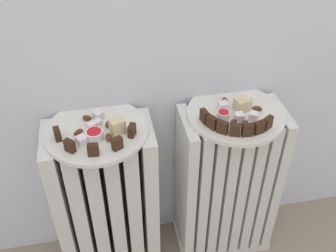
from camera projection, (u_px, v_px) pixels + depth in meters
radiator_left at (107, 203)px, 1.29m from camera, size 0.33×0.18×0.58m
radiator_right at (226, 185)px, 1.35m from camera, size 0.33×0.18×0.58m
plate_left at (97, 131)px, 1.10m from camera, size 0.28×0.28×0.01m
plate_right at (236, 114)px, 1.16m from camera, size 0.28×0.28×0.01m
dark_cake_slice_left_0 at (57, 134)px, 1.06m from camera, size 0.02×0.03×0.04m
dark_cake_slice_left_1 at (70, 146)px, 1.02m from camera, size 0.03×0.03×0.04m
dark_cake_slice_left_2 at (93, 150)px, 1.01m from camera, size 0.03×0.02×0.04m
dark_cake_slice_left_3 at (117, 144)px, 1.03m from camera, size 0.03×0.03×0.04m
dark_cake_slice_left_4 at (132, 130)px, 1.07m from camera, size 0.03×0.03×0.04m
marble_cake_slice_left_0 at (117, 127)px, 1.08m from camera, size 0.05×0.04×0.04m
turkish_delight_left_0 at (98, 123)px, 1.11m from camera, size 0.03×0.03×0.02m
turkish_delight_left_1 at (82, 140)px, 1.05m from camera, size 0.03×0.03×0.02m
turkish_delight_left_2 at (98, 115)px, 1.13m from camera, size 0.03×0.03×0.02m
turkish_delight_left_3 at (91, 126)px, 1.09m from camera, size 0.03×0.03×0.02m
medjool_date_left_0 at (87, 118)px, 1.13m from camera, size 0.03×0.02×0.02m
medjool_date_left_1 at (108, 124)px, 1.11m from camera, size 0.03×0.03×0.02m
medjool_date_left_2 at (109, 137)px, 1.06m from camera, size 0.02×0.03×0.02m
medjool_date_left_3 at (78, 132)px, 1.08m from camera, size 0.03×0.03×0.02m
jam_bowl_left at (94, 135)px, 1.06m from camera, size 0.05×0.05×0.03m
dark_cake_slice_right_0 at (204, 116)px, 1.12m from camera, size 0.02×0.03×0.04m
dark_cake_slice_right_1 at (212, 122)px, 1.09m from camera, size 0.03×0.03×0.04m
dark_cake_slice_right_2 at (222, 127)px, 1.08m from camera, size 0.03×0.03×0.04m
dark_cake_slice_right_3 at (235, 130)px, 1.07m from camera, size 0.03×0.02×0.04m
dark_cake_slice_right_4 at (248, 130)px, 1.07m from camera, size 0.03×0.02×0.04m
dark_cake_slice_right_5 at (259, 128)px, 1.08m from camera, size 0.03×0.02×0.04m
dark_cake_slice_right_6 at (268, 123)px, 1.09m from camera, size 0.03×0.03×0.04m
marble_cake_slice_right_0 at (242, 104)px, 1.16m from camera, size 0.05×0.04×0.04m
turkish_delight_right_0 at (223, 106)px, 1.16m from camera, size 0.03×0.03×0.03m
turkish_delight_right_1 at (247, 99)px, 1.19m from camera, size 0.02×0.02×0.02m
turkish_delight_right_2 at (254, 116)px, 1.13m from camera, size 0.03×0.03×0.02m
turkish_delight_right_3 at (239, 117)px, 1.12m from camera, size 0.03×0.03×0.02m
medjool_date_right_0 at (233, 122)px, 1.11m from camera, size 0.03×0.03×0.02m
medjool_date_right_1 at (225, 101)px, 1.19m from camera, size 0.02×0.03×0.02m
medjool_date_right_2 at (245, 124)px, 1.11m from camera, size 0.03×0.03×0.01m
medjool_date_right_3 at (257, 109)px, 1.16m from camera, size 0.03×0.03×0.02m
jam_bowl_right at (223, 115)px, 1.13m from camera, size 0.04×0.04×0.02m
fork at (238, 117)px, 1.14m from camera, size 0.06×0.10×0.00m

